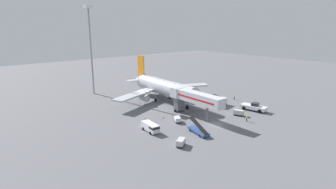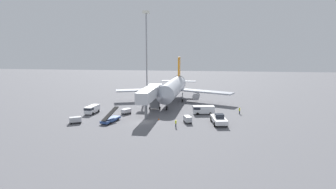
# 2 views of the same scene
# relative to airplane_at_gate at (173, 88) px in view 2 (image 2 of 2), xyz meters

# --- Properties ---
(ground_plane) EXTENTS (300.00, 300.00, 0.00)m
(ground_plane) POSITION_rel_airplane_at_gate_xyz_m (-3.88, -25.80, -4.54)
(ground_plane) COLOR slate
(airplane_at_gate) EXTENTS (37.80, 35.43, 13.74)m
(airplane_at_gate) POSITION_rel_airplane_at_gate_xyz_m (0.00, 0.00, 0.00)
(airplane_at_gate) COLOR #B7BCC6
(airplane_at_gate) RESTS_ON ground
(jet_bridge) EXTENTS (3.56, 17.75, 7.04)m
(jet_bridge) POSITION_rel_airplane_at_gate_xyz_m (-3.90, -17.39, 0.70)
(jet_bridge) COLOR silver
(jet_bridge) RESTS_ON ground
(pushback_tug) EXTENTS (3.87, 7.69, 2.43)m
(pushback_tug) POSITION_rel_airplane_at_gate_xyz_m (13.37, -25.34, -3.42)
(pushback_tug) COLOR white
(pushback_tug) RESTS_ON ground
(belt_loader_truck) EXTENTS (3.14, 6.61, 3.09)m
(belt_loader_truck) POSITION_rel_airplane_at_gate_xyz_m (-11.55, -26.79, -3.78)
(belt_loader_truck) COLOR #2D4C8E
(belt_loader_truck) RESTS_ON ground
(service_van_far_right) EXTENTS (5.70, 3.03, 2.19)m
(service_van_far_right) POSITION_rel_airplane_at_gate_xyz_m (9.62, -15.76, -3.29)
(service_van_far_right) COLOR white
(service_van_far_right) RESTS_ON ground
(service_van_mid_center) EXTENTS (2.59, 5.54, 2.03)m
(service_van_mid_center) POSITION_rel_airplane_at_gate_xyz_m (-19.29, -18.78, -3.37)
(service_van_mid_center) COLOR white
(service_van_mid_center) RESTS_ON ground
(baggage_cart_mid_right) EXTENTS (2.93, 2.51, 1.49)m
(baggage_cart_mid_right) POSITION_rel_airplane_at_gate_xyz_m (-19.14, -29.06, -3.72)
(baggage_cart_mid_right) COLOR #38383D
(baggage_cart_mid_right) RESTS_ON ground
(baggage_cart_mid_left) EXTENTS (2.40, 2.81, 1.37)m
(baggage_cart_mid_left) POSITION_rel_airplane_at_gate_xyz_m (-10.20, -18.15, -3.78)
(baggage_cart_mid_left) COLOR #38383D
(baggage_cart_mid_left) RESTS_ON ground
(baggage_cart_near_left) EXTENTS (2.20, 2.97, 1.56)m
(baggage_cart_near_left) POSITION_rel_airplane_at_gate_xyz_m (6.29, -25.10, -3.68)
(baggage_cart_near_left) COLOR #38383D
(baggage_cart_near_left) RESTS_ON ground
(ground_crew_worker_foreground) EXTENTS (0.47, 0.47, 1.75)m
(ground_crew_worker_foreground) POSITION_rel_airplane_at_gate_xyz_m (19.07, -14.26, -3.61)
(ground_crew_worker_foreground) COLOR #1E2333
(ground_crew_worker_foreground) RESTS_ON ground
(ground_crew_worker_midground) EXTENTS (0.45, 0.45, 1.74)m
(ground_crew_worker_midground) POSITION_rel_airplane_at_gate_xyz_m (3.99, -29.26, -3.62)
(ground_crew_worker_midground) COLOR #1E2333
(ground_crew_worker_midground) RESTS_ON ground
(safety_cone_alpha) EXTENTS (0.34, 0.34, 0.53)m
(safety_cone_alpha) POSITION_rel_airplane_at_gate_xyz_m (-15.27, -10.92, -4.28)
(safety_cone_alpha) COLOR black
(safety_cone_alpha) RESTS_ON ground
(safety_cone_bravo) EXTENTS (0.36, 0.36, 0.55)m
(safety_cone_bravo) POSITION_rel_airplane_at_gate_xyz_m (-11.08, -13.33, -4.27)
(safety_cone_bravo) COLOR black
(safety_cone_bravo) RESTS_ON ground
(safety_cone_charlie) EXTENTS (0.34, 0.34, 0.53)m
(safety_cone_charlie) POSITION_rel_airplane_at_gate_xyz_m (-0.72, -23.49, -4.28)
(safety_cone_charlie) COLOR black
(safety_cone_charlie) RESTS_ON ground
(apron_light_mast) EXTENTS (2.40, 2.40, 31.05)m
(apron_light_mast) POSITION_rel_airplane_at_gate_xyz_m (-13.43, 24.09, 16.38)
(apron_light_mast) COLOR #93969B
(apron_light_mast) RESTS_ON ground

